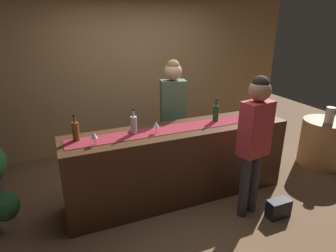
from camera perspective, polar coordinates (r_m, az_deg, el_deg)
name	(u,v)px	position (r m, az deg, el deg)	size (l,w,h in m)	color
ground_plane	(178,195)	(3.93, 2.08, -13.53)	(10.00, 10.00, 0.00)	brown
back_wall	(134,65)	(5.10, -6.84, 11.92)	(6.00, 0.12, 2.90)	tan
bar_counter	(179,163)	(3.69, 2.17, -7.37)	(2.82, 0.60, 0.95)	#3D2314
counter_runner_cloth	(179,128)	(3.49, 2.28, -0.39)	(2.68, 0.28, 0.01)	maroon
wine_bottle_clear	(134,125)	(3.30, -6.82, 0.26)	(0.07, 0.07, 0.30)	#B2C6C1
wine_bottle_green	(216,113)	(3.74, 9.47, 2.59)	(0.07, 0.07, 0.30)	#194723
wine_bottle_amber	(76,131)	(3.25, -17.87, -0.94)	(0.07, 0.07, 0.30)	brown
wine_glass_near_customer	(156,125)	(3.30, -2.36, 0.28)	(0.07, 0.07, 0.14)	silver
wine_glass_mid_counter	(94,136)	(3.08, -14.43, -1.91)	(0.07, 0.07, 0.14)	silver
bartender	(173,106)	(4.02, 0.99, 3.90)	(0.38, 0.27, 1.70)	#26262B
customer_sipping	(255,134)	(3.26, 16.89, -1.53)	(0.37, 0.26, 1.66)	#33333D
round_side_table	(323,143)	(5.13, 28.39, -2.96)	(0.68, 0.68, 0.74)	#996B42
vase_on_side_table	(330,115)	(4.89, 29.48, 1.90)	(0.13, 0.13, 0.24)	#B7B2A8
potted_plant_small	(6,209)	(3.70, -29.54, -14.14)	(0.30, 0.30, 0.44)	#9E9389
handbag	(278,208)	(3.74, 21.08, -15.01)	(0.28, 0.14, 0.22)	black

